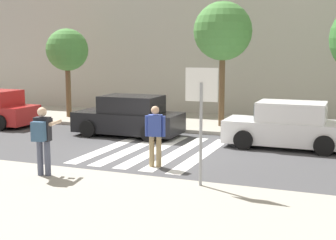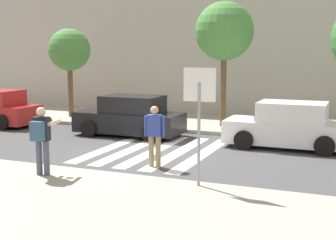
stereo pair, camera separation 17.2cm
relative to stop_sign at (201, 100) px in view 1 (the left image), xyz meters
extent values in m
plane|color=#424244|center=(-2.73, 3.51, -2.13)|extent=(120.00, 120.00, 0.00)
cube|color=#9E998C|center=(-2.73, -2.69, -2.06)|extent=(60.00, 6.00, 0.14)
cube|color=#9E998C|center=(-2.73, 9.51, -2.06)|extent=(60.00, 4.80, 0.14)
cube|color=#ADA89E|center=(-2.73, 13.91, 1.04)|extent=(56.00, 4.00, 6.34)
cube|color=silver|center=(-4.33, 3.71, -2.12)|extent=(0.44, 5.20, 0.01)
cube|color=silver|center=(-3.53, 3.71, -2.12)|extent=(0.44, 5.20, 0.01)
cube|color=silver|center=(-2.73, 3.71, -2.12)|extent=(0.44, 5.20, 0.01)
cube|color=silver|center=(-1.93, 3.71, -2.12)|extent=(0.44, 5.20, 0.01)
cube|color=silver|center=(-1.13, 3.71, -2.12)|extent=(0.44, 5.20, 0.01)
cylinder|color=gray|center=(0.00, -0.01, -0.79)|extent=(0.07, 0.07, 2.39)
cube|color=white|center=(0.00, 0.00, 0.36)|extent=(0.76, 0.03, 0.76)
cube|color=red|center=(0.00, 0.02, 0.36)|extent=(0.66, 0.02, 0.66)
cylinder|color=#474C60|center=(-4.02, -0.64, -1.55)|extent=(0.15, 0.15, 0.88)
cylinder|color=#474C60|center=(-3.82, -0.60, -1.55)|extent=(0.15, 0.15, 0.88)
cube|color=black|center=(-3.92, -0.62, -0.81)|extent=(0.42, 0.31, 0.60)
sphere|color=beige|center=(-3.92, -0.62, -0.38)|extent=(0.23, 0.23, 0.23)
cylinder|color=beige|center=(-4.20, -0.45, -0.67)|extent=(0.21, 0.59, 0.10)
cylinder|color=beige|center=(-3.72, -0.36, -0.67)|extent=(0.21, 0.59, 0.10)
cube|color=black|center=(-3.99, -0.22, -0.64)|extent=(0.16, 0.12, 0.10)
cube|color=#335170|center=(-3.87, -0.84, -0.83)|extent=(0.35, 0.26, 0.48)
cylinder|color=tan|center=(-1.98, 1.70, -1.69)|extent=(0.15, 0.15, 0.88)
cylinder|color=tan|center=(-1.79, 1.74, -1.69)|extent=(0.15, 0.15, 0.88)
cube|color=#33479E|center=(-1.88, 1.72, -0.95)|extent=(0.42, 0.31, 0.60)
sphere|color=tan|center=(-1.88, 1.72, -0.52)|extent=(0.23, 0.23, 0.23)
cylinder|color=#33479E|center=(-2.12, 1.67, -0.97)|extent=(0.10, 0.10, 0.58)
cylinder|color=#33479E|center=(-1.65, 1.77, -0.97)|extent=(0.10, 0.10, 0.58)
cube|color=slate|center=(-10.33, 5.81, -0.90)|extent=(0.10, 1.50, 0.51)
cylinder|color=black|center=(-10.17, 4.96, -1.81)|extent=(0.64, 0.22, 0.64)
cylinder|color=black|center=(-10.17, 6.66, -1.81)|extent=(0.64, 0.22, 0.64)
cube|color=black|center=(-4.76, 5.81, -1.60)|extent=(4.10, 1.70, 0.76)
cube|color=black|center=(-4.61, 5.81, -0.90)|extent=(2.20, 1.56, 0.64)
cube|color=slate|center=(-5.68, 5.81, -0.90)|extent=(0.10, 1.50, 0.54)
cube|color=slate|center=(-3.64, 5.81, -0.90)|extent=(0.10, 1.50, 0.51)
cylinder|color=black|center=(-6.03, 4.96, -1.81)|extent=(0.64, 0.22, 0.64)
cylinder|color=black|center=(-6.03, 6.66, -1.81)|extent=(0.64, 0.22, 0.64)
cylinder|color=black|center=(-3.49, 4.96, -1.81)|extent=(0.64, 0.22, 0.64)
cylinder|color=black|center=(-3.49, 6.66, -1.81)|extent=(0.64, 0.22, 0.64)
cube|color=white|center=(1.17, 5.81, -1.60)|extent=(4.10, 1.70, 0.76)
cube|color=white|center=(1.32, 5.81, -0.90)|extent=(2.20, 1.56, 0.64)
cube|color=slate|center=(0.25, 5.81, -0.90)|extent=(0.10, 1.50, 0.54)
cube|color=slate|center=(2.29, 5.81, -0.90)|extent=(0.10, 1.50, 0.51)
cylinder|color=black|center=(-0.10, 4.96, -1.81)|extent=(0.64, 0.22, 0.64)
cylinder|color=black|center=(-0.10, 6.66, -1.81)|extent=(0.64, 0.22, 0.64)
cylinder|color=black|center=(2.45, 4.96, -1.81)|extent=(0.64, 0.22, 0.64)
cylinder|color=black|center=(2.45, 6.66, -1.81)|extent=(0.64, 0.22, 0.64)
cylinder|color=brown|center=(-9.26, 8.57, -0.71)|extent=(0.24, 0.24, 2.55)
sphere|color=#47843D|center=(-9.26, 8.57, 1.15)|extent=(1.96, 1.96, 1.96)
cylinder|color=brown|center=(-1.84, 8.60, -0.40)|extent=(0.24, 0.24, 3.17)
sphere|color=#47843D|center=(-1.84, 8.60, 1.90)|extent=(2.38, 2.38, 2.38)
camera|label=1|loc=(3.19, -10.09, 1.13)|focal=50.00mm
camera|label=2|loc=(3.35, -10.02, 1.13)|focal=50.00mm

